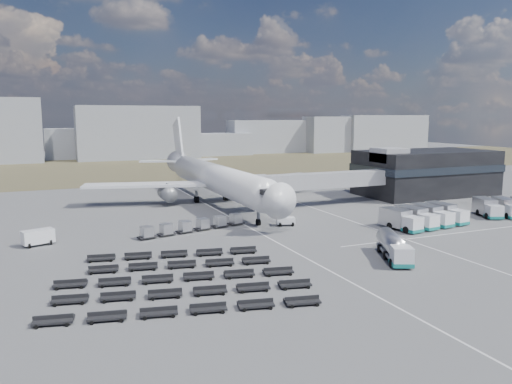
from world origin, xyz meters
name	(u,v)px	position (x,y,z in m)	size (l,w,h in m)	color
ground	(282,237)	(0.00, 0.00, 0.00)	(420.00, 420.00, 0.00)	#565659
grass_strip	(144,167)	(0.00, 110.00, 0.01)	(420.00, 90.00, 0.01)	#49462C
lane_markings	(329,228)	(9.77, 3.00, 0.01)	(47.12, 110.00, 0.01)	silver
terminal	(425,172)	(47.77, 23.96, 5.25)	(30.40, 16.40, 11.00)	black
jet_bridge	(310,181)	(15.90, 20.42, 5.05)	(30.30, 3.80, 7.05)	#939399
airliner	(213,177)	(0.00, 32.38, 5.29)	(51.59, 64.53, 17.62)	white
skyline	(167,137)	(17.26, 148.60, 8.86)	(291.91, 27.09, 24.54)	#9296A0
fuel_tanker	(394,247)	(7.93, -15.56, 1.57)	(6.22, 9.83, 3.13)	white
pushback_tug	(285,221)	(4.00, 7.04, 0.69)	(2.97, 1.67, 1.37)	white
utility_van	(38,238)	(-33.18, 9.11, 1.10)	(4.11, 1.86, 2.21)	white
catering_truck	(256,190)	(10.96, 35.58, 1.65)	(5.15, 7.57, 3.22)	white
service_trucks_near	(424,216)	(24.64, -2.07, 1.60)	(14.08, 8.95, 2.94)	white
service_trucks_far	(507,208)	(43.73, -1.69, 1.58)	(11.59, 10.30, 2.92)	white
uld_row	(194,225)	(-10.97, 8.76, 1.00)	(18.17, 5.91, 1.66)	black
baggage_dollies	(178,278)	(-19.09, -13.46, 0.40)	(28.51, 24.91, 0.81)	black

